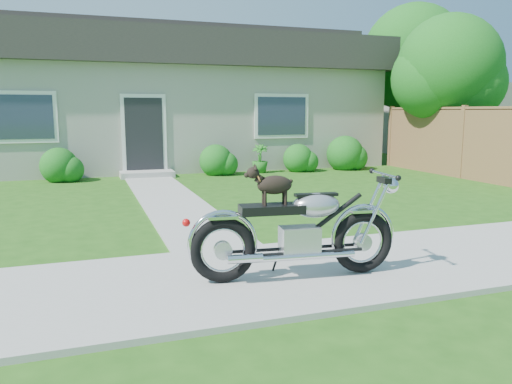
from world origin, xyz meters
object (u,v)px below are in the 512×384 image
fence (463,142)px  motorcycle_with_dog (299,229)px  potted_plant_right (260,159)px  potted_plant_left (64,168)px  tree_far (418,60)px  house (178,99)px  tree_near (454,71)px

fence → motorcycle_with_dog: bearing=-140.6°
potted_plant_right → motorcycle_with_dog: 9.19m
fence → potted_plant_left: (-9.86, 2.80, -0.60)m
potted_plant_right → potted_plant_left: bearing=180.0°
tree_far → potted_plant_right: bearing=-163.4°
fence → potted_plant_left: 10.26m
house → tree_far: (8.31, -1.47, 1.37)m
tree_near → fence: bearing=-118.6°
fence → tree_far: bearing=67.2°
potted_plant_left → potted_plant_right: bearing=0.0°
potted_plant_left → motorcycle_with_dog: size_ratio=0.30×
potted_plant_right → house: bearing=115.9°
house → tree_near: bearing=-34.7°
house → fence: 8.96m
tree_near → potted_plant_right: (-5.37, 1.43, -2.46)m
potted_plant_right → fence: bearing=-31.2°
fence → tree_far: (2.01, 4.78, 2.59)m
potted_plant_left → potted_plant_right: size_ratio=0.83×
house → tree_near: (7.05, -4.88, 0.71)m
tree_near → potted_plant_left: size_ratio=6.65×
potted_plant_left → motorcycle_with_dog: bearing=-73.8°
fence → potted_plant_right: fence is taller
fence → tree_near: bearing=61.4°
tree_near → motorcycle_with_dog: (-8.05, -7.36, -2.32)m
tree_near → tree_far: bearing=69.7°
tree_near → tree_far: (1.26, 3.41, 0.66)m
fence → tree_far: tree_far is taller
tree_near → potted_plant_left: tree_near is taller
house → tree_far: bearing=-10.0°
tree_near → potted_plant_left: 10.99m
house → fence: bearing=-44.7°
tree_near → potted_plant_right: tree_near is taller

